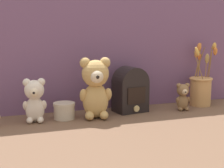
% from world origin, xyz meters
% --- Properties ---
extents(ground_plane, '(4.00, 4.00, 0.00)m').
position_xyz_m(ground_plane, '(0.00, 0.00, 0.00)').
color(ground_plane, brown).
extents(backdrop_wall, '(1.60, 0.02, 0.59)m').
position_xyz_m(backdrop_wall, '(0.00, 0.17, 0.30)').
color(backdrop_wall, '#704C70').
rests_on(backdrop_wall, ground).
extents(teddy_bear_large, '(0.16, 0.15, 0.29)m').
position_xyz_m(teddy_bear_large, '(-0.10, -0.02, 0.15)').
color(teddy_bear_large, tan).
rests_on(teddy_bear_large, ground).
extents(teddy_bear_medium, '(0.11, 0.10, 0.20)m').
position_xyz_m(teddy_bear_medium, '(-0.38, 0.01, 0.11)').
color(teddy_bear_medium, beige).
rests_on(teddy_bear_medium, ground).
extents(teddy_bear_small, '(0.08, 0.07, 0.15)m').
position_xyz_m(teddy_bear_small, '(0.38, -0.02, 0.08)').
color(teddy_bear_small, olive).
rests_on(teddy_bear_small, ground).
extents(flower_vase, '(0.16, 0.15, 0.35)m').
position_xyz_m(flower_vase, '(0.54, 0.06, 0.10)').
color(flower_vase, tan).
rests_on(flower_vase, ground).
extents(vintage_radio, '(0.18, 0.14, 0.23)m').
position_xyz_m(vintage_radio, '(0.11, 0.05, 0.12)').
color(vintage_radio, black).
rests_on(vintage_radio, ground).
extents(decorative_tin_tall, '(0.11, 0.11, 0.08)m').
position_xyz_m(decorative_tin_tall, '(-0.24, 0.02, 0.04)').
color(decorative_tin_tall, beige).
rests_on(decorative_tin_tall, ground).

